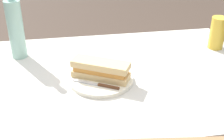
% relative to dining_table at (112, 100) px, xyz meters
% --- Properties ---
extents(dining_table, '(1.17, 0.79, 0.77)m').
position_rel_dining_table_xyz_m(dining_table, '(0.00, 0.00, 0.00)').
color(dining_table, beige).
rests_on(dining_table, ground).
extents(plate_near, '(0.24, 0.24, 0.01)m').
position_rel_dining_table_xyz_m(plate_near, '(0.05, 0.04, 0.13)').
color(plate_near, silver).
rests_on(plate_near, dining_table).
extents(baguette_sandwich_near, '(0.22, 0.16, 0.07)m').
position_rel_dining_table_xyz_m(baguette_sandwich_near, '(0.05, 0.04, 0.17)').
color(baguette_sandwich_near, '#DBB77A').
rests_on(baguette_sandwich_near, plate_near).
extents(knife_near, '(0.16, 0.10, 0.01)m').
position_rel_dining_table_xyz_m(knife_near, '(0.06, 0.09, 0.14)').
color(knife_near, silver).
rests_on(knife_near, plate_near).
extents(water_bottle, '(0.07, 0.07, 0.32)m').
position_rel_dining_table_xyz_m(water_bottle, '(0.37, -0.22, 0.25)').
color(water_bottle, '#99C6B7').
rests_on(water_bottle, dining_table).
extents(beer_glass, '(0.07, 0.07, 0.15)m').
position_rel_dining_table_xyz_m(beer_glass, '(-0.51, -0.17, 0.19)').
color(beer_glass, gold).
rests_on(beer_glass, dining_table).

